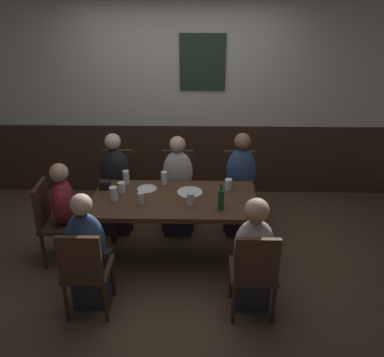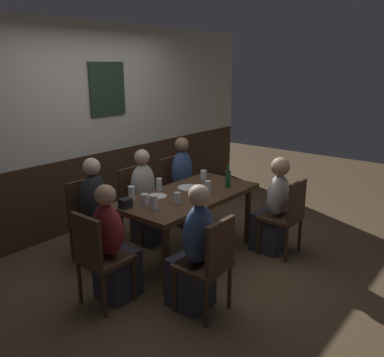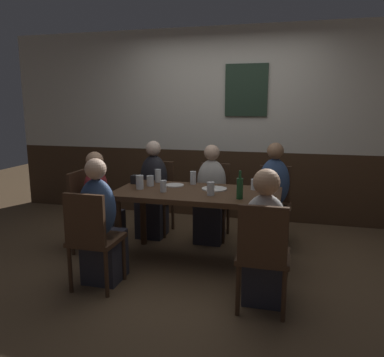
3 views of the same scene
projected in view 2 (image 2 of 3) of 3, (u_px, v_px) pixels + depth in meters
ground_plane at (189, 256)px, 4.53m from camera, size 12.00×12.00×0.00m
wall_back at (90, 127)px, 5.17m from camera, size 6.40×0.13×2.60m
dining_table at (189, 201)px, 4.35m from camera, size 1.63×0.80×0.74m
chair_right_far at (176, 186)px, 5.42m from camera, size 0.40×0.40×0.88m
chair_left_far at (88, 216)px, 4.35m from camera, size 0.40×0.40×0.88m
chair_right_near at (287, 213)px, 4.43m from camera, size 0.40×0.40×0.88m
chair_left_near at (210, 261)px, 3.36m from camera, size 0.40×0.40×0.88m
chair_mid_far at (137, 199)px, 4.89m from camera, size 0.40×0.40×0.88m
chair_head_west at (98, 255)px, 3.47m from camera, size 0.40×0.40×0.88m
person_right_far at (185, 188)px, 5.33m from camera, size 0.34×0.37×1.17m
person_left_far at (98, 221)px, 4.26m from camera, size 0.34×0.37×1.16m
person_right_near at (274, 212)px, 4.54m from camera, size 0.34×0.37×1.11m
person_left_near at (194, 257)px, 3.47m from camera, size 0.34×0.37×1.14m
person_mid_far at (146, 204)px, 4.79m from camera, size 0.34×0.37×1.13m
person_head_west at (113, 252)px, 3.61m from camera, size 0.37×0.34×1.10m
tumbler_short at (131, 194)px, 4.11m from camera, size 0.07×0.07×0.14m
beer_glass_tall at (177, 199)px, 4.01m from camera, size 0.06×0.06×0.11m
pint_glass_pale at (145, 200)px, 3.98m from camera, size 0.08×0.08×0.11m
tumbler_water at (154, 203)px, 3.84m from camera, size 0.08×0.08×0.14m
pint_glass_stout at (203, 175)px, 4.85m from camera, size 0.08×0.08×0.11m
pint_glass_amber at (159, 185)px, 4.41m from camera, size 0.06×0.06×0.14m
beer_glass_half at (208, 187)px, 4.35m from camera, size 0.07×0.07×0.13m
beer_bottle_green at (228, 179)px, 4.51m from camera, size 0.06×0.06×0.26m
plate_white_large at (189, 188)px, 4.51m from camera, size 0.26×0.26×0.01m
plate_white_small at (157, 196)px, 4.22m from camera, size 0.20×0.20×0.01m
condiment_caddy at (125, 203)px, 3.89m from camera, size 0.11×0.09×0.09m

